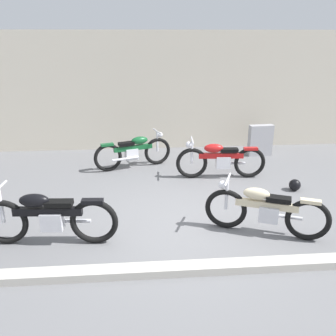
# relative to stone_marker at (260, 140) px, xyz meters

# --- Properties ---
(ground_plane) EXTENTS (40.00, 40.00, 0.00)m
(ground_plane) POSITION_rel_stone_marker_xyz_m (-2.42, -3.57, -0.42)
(ground_plane) COLOR slate
(building_wall) EXTENTS (18.00, 0.30, 3.21)m
(building_wall) POSITION_rel_stone_marker_xyz_m (-2.42, 1.02, 1.19)
(building_wall) COLOR beige
(building_wall) RESTS_ON ground_plane
(curb_strip) EXTENTS (18.00, 0.24, 0.12)m
(curb_strip) POSITION_rel_stone_marker_xyz_m (-2.42, -4.95, -0.36)
(curb_strip) COLOR #B7B2A8
(curb_strip) RESTS_ON ground_plane
(stone_marker) EXTENTS (0.66, 0.25, 0.83)m
(stone_marker) POSITION_rel_stone_marker_xyz_m (0.00, 0.00, 0.00)
(stone_marker) COLOR #9E9EA3
(stone_marker) RESTS_ON ground_plane
(helmet) EXTENTS (0.24, 0.24, 0.24)m
(helmet) POSITION_rel_stone_marker_xyz_m (-0.00, -2.36, -0.30)
(helmet) COLOR black
(helmet) RESTS_ON ground_plane
(motorcycle_red) EXTENTS (2.04, 0.57, 0.91)m
(motorcycle_red) POSITION_rel_stone_marker_xyz_m (-1.43, -1.52, 0.02)
(motorcycle_red) COLOR black
(motorcycle_red) RESTS_ON ground_plane
(motorcycle_black) EXTENTS (2.15, 0.60, 0.96)m
(motorcycle_black) POSITION_rel_stone_marker_xyz_m (-4.69, -4.03, 0.05)
(motorcycle_black) COLOR black
(motorcycle_black) RESTS_ON ground_plane
(motorcycle_green) EXTENTS (1.88, 0.81, 0.87)m
(motorcycle_green) POSITION_rel_stone_marker_xyz_m (-3.39, -0.70, 0.00)
(motorcycle_green) COLOR black
(motorcycle_green) RESTS_ON ground_plane
(motorcycle_cream) EXTENTS (1.89, 0.93, 0.90)m
(motorcycle_cream) POSITION_rel_stone_marker_xyz_m (-1.24, -4.01, 0.02)
(motorcycle_cream) COLOR black
(motorcycle_cream) RESTS_ON ground_plane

